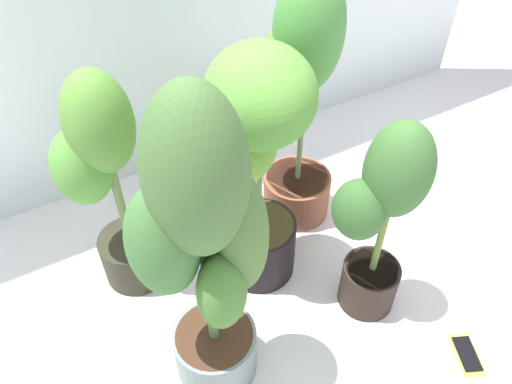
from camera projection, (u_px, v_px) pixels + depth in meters
The scene contains 7 objects.
ground_plane at pixel (272, 305), 1.64m from camera, with size 8.00×8.00×0.00m, color silver.
potted_plant_front_right at pixel (380, 219), 1.38m from camera, with size 0.31×0.25×0.72m.
potted_plant_back_right at pixel (297, 99), 1.60m from camera, with size 0.31×0.27×0.95m.
potted_plant_center at pixel (254, 154), 1.40m from camera, with size 0.41×0.41×0.85m.
potted_plant_front_left at pixel (205, 250), 1.11m from camera, with size 0.37×0.30×0.98m.
potted_plant_back_left at pixel (108, 183), 1.44m from camera, with size 0.30×0.24×0.79m.
cell_phone at pixel (467, 354), 1.51m from camera, with size 0.12×0.16×0.01m.
Camera 1 is at (-0.51, -0.78, 1.41)m, focal length 34.71 mm.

